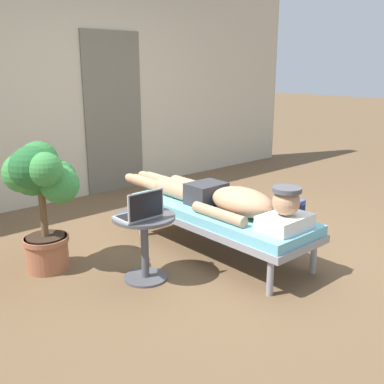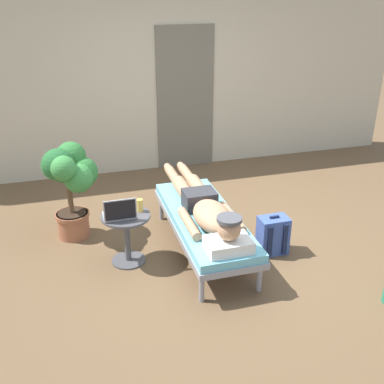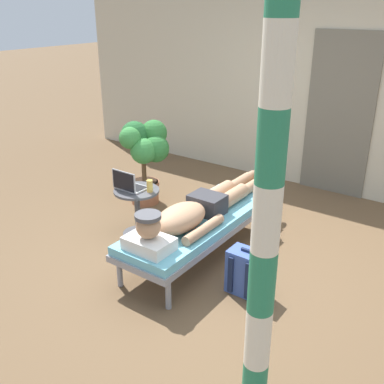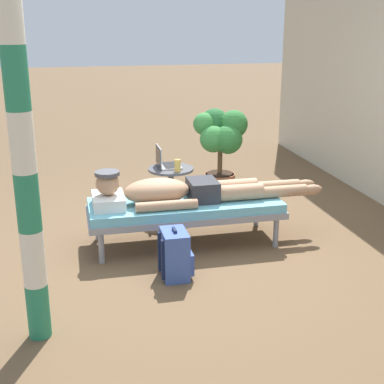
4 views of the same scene
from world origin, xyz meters
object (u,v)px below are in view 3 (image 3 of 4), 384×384
(backpack, at_px, (246,272))
(porch_post, at_px, (267,218))
(drink_glass, at_px, (150,186))
(potted_plant, at_px, (144,148))
(person_reclining, at_px, (195,211))
(laptop, at_px, (129,185))
(lounge_chair, at_px, (197,226))
(side_table, at_px, (137,204))

(backpack, bearing_deg, porch_post, -58.21)
(drink_glass, distance_m, potted_plant, 0.92)
(person_reclining, xyz_separation_m, laptop, (-0.85, -0.00, 0.06))
(potted_plant, height_order, porch_post, porch_post)
(lounge_chair, height_order, porch_post, porch_post)
(person_reclining, bearing_deg, porch_post, -43.34)
(person_reclining, bearing_deg, backpack, -16.23)
(side_table, bearing_deg, porch_post, -31.53)
(person_reclining, xyz_separation_m, potted_plant, (-1.28, 0.74, 0.19))
(side_table, xyz_separation_m, laptop, (-0.06, -0.05, 0.23))
(laptop, distance_m, porch_post, 2.62)
(potted_plant, bearing_deg, lounge_chair, -28.95)
(laptop, bearing_deg, side_table, 40.52)
(drink_glass, distance_m, porch_post, 2.49)
(drink_glass, bearing_deg, side_table, -164.12)
(laptop, bearing_deg, backpack, -7.22)
(person_reclining, xyz_separation_m, side_table, (-0.79, 0.05, -0.16))
(laptop, xyz_separation_m, drink_glass, (0.21, 0.09, 0.01))
(side_table, relative_size, porch_post, 0.20)
(drink_glass, relative_size, potted_plant, 0.12)
(lounge_chair, bearing_deg, potted_plant, 151.05)
(potted_plant, bearing_deg, drink_glass, -45.57)
(side_table, height_order, porch_post, porch_post)
(lounge_chair, distance_m, potted_plant, 1.51)
(lounge_chair, bearing_deg, person_reclining, -90.00)
(person_reclining, distance_m, potted_plant, 1.49)
(side_table, bearing_deg, laptop, -139.48)
(person_reclining, bearing_deg, laptop, -179.86)
(lounge_chair, distance_m, laptop, 0.89)
(lounge_chair, height_order, laptop, laptop)
(laptop, height_order, porch_post, porch_post)
(lounge_chair, relative_size, laptop, 5.81)
(backpack, relative_size, potted_plant, 0.41)
(lounge_chair, height_order, person_reclining, person_reclining)
(laptop, xyz_separation_m, porch_post, (2.18, -1.25, 0.75))
(person_reclining, relative_size, side_table, 4.15)
(drink_glass, relative_size, porch_post, 0.05)
(laptop, relative_size, porch_post, 0.12)
(side_table, relative_size, laptop, 1.69)
(lounge_chair, height_order, backpack, backpack)
(lounge_chair, bearing_deg, side_table, 178.80)
(drink_glass, bearing_deg, backpack, -12.32)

